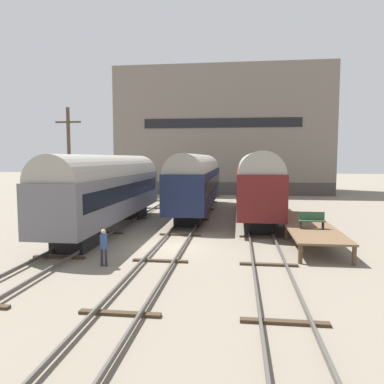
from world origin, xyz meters
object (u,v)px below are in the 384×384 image
object	(u,v)px
train_car_maroon	(256,181)
bench	(312,220)
train_car_navy	(197,180)
person_worker	(104,244)
utility_pole	(69,166)
train_car_grey	(109,188)

from	to	relation	value
train_car_maroon	bench	distance (m)	9.32
train_car_navy	bench	size ratio (longest dim) A/B	12.83
person_worker	bench	bearing A→B (deg)	27.44
train_car_maroon	utility_pole	xyz separation A→B (m)	(-13.07, -5.07, 1.31)
train_car_navy	person_worker	bearing A→B (deg)	-98.04
bench	utility_pole	distance (m)	16.38
bench	train_car_maroon	bearing A→B (deg)	106.58
train_car_grey	person_worker	world-z (taller)	train_car_grey
train_car_grey	bench	distance (m)	13.05
train_car_maroon	train_car_grey	bearing A→B (deg)	-150.10
person_worker	utility_pole	world-z (taller)	utility_pole
train_car_grey	person_worker	bearing A→B (deg)	-72.32
utility_pole	train_car_maroon	bearing A→B (deg)	21.19
train_car_grey	train_car_navy	xyz separation A→B (m)	(4.99, 8.43, 0.08)
person_worker	train_car_navy	bearing A→B (deg)	81.96
train_car_navy	bench	world-z (taller)	train_car_navy
utility_pole	train_car_grey	bearing A→B (deg)	-12.24
train_car_maroon	bench	bearing A→B (deg)	-73.42
train_car_navy	utility_pole	xyz separation A→B (m)	(-8.08, -7.76, 1.36)
bench	train_car_grey	bearing A→B (deg)	166.28
train_car_grey	train_car_navy	bearing A→B (deg)	59.38
train_car_grey	bench	bearing A→B (deg)	-13.72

